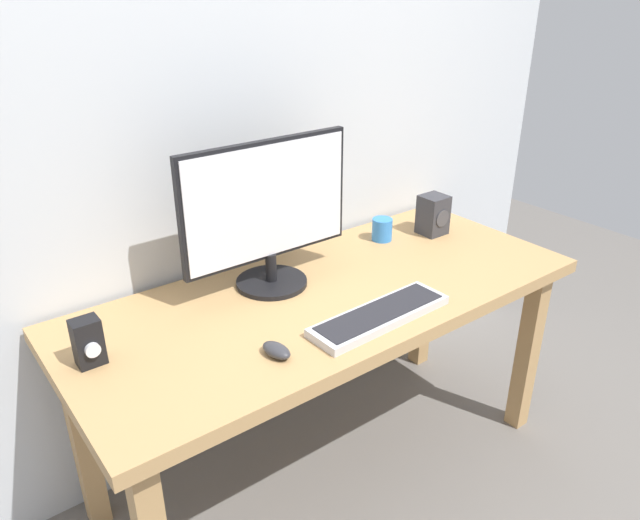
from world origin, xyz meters
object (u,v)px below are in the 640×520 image
(mouse, at_px, (276,350))
(audio_controller, at_px, (88,342))
(monitor, at_px, (267,212))
(speaker_right, at_px, (433,215))
(keyboard_primary, at_px, (380,315))
(coffee_mug, at_px, (382,229))
(desk, at_px, (329,315))

(mouse, height_order, audio_controller, audio_controller)
(monitor, bearing_deg, speaker_right, -2.14)
(monitor, xyz_separation_m, keyboard_primary, (0.13, -0.39, -0.24))
(keyboard_primary, relative_size, audio_controller, 3.56)
(coffee_mug, bearing_deg, monitor, -175.39)
(desk, xyz_separation_m, keyboard_primary, (0.01, -0.23, 0.10))
(coffee_mug, bearing_deg, mouse, -151.82)
(monitor, distance_m, audio_controller, 0.65)
(monitor, bearing_deg, audio_controller, -171.36)
(keyboard_primary, xyz_separation_m, mouse, (-0.34, 0.03, 0.00))
(keyboard_primary, distance_m, audio_controller, 0.80)
(desk, height_order, coffee_mug, coffee_mug)
(desk, bearing_deg, keyboard_primary, -87.85)
(mouse, bearing_deg, desk, 22.10)
(coffee_mug, bearing_deg, desk, -154.10)
(speaker_right, height_order, audio_controller, speaker_right)
(mouse, bearing_deg, keyboard_primary, -13.78)
(speaker_right, bearing_deg, desk, -168.02)
(monitor, bearing_deg, keyboard_primary, -71.46)
(mouse, relative_size, speaker_right, 0.62)
(speaker_right, relative_size, audio_controller, 1.17)
(keyboard_primary, relative_size, speaker_right, 3.04)
(monitor, height_order, keyboard_primary, monitor)
(keyboard_primary, height_order, speaker_right, speaker_right)
(audio_controller, xyz_separation_m, coffee_mug, (1.15, 0.14, -0.02))
(audio_controller, relative_size, coffee_mug, 1.54)
(monitor, xyz_separation_m, mouse, (-0.21, -0.36, -0.23))
(desk, distance_m, keyboard_primary, 0.25)
(speaker_right, relative_size, coffee_mug, 1.80)
(monitor, bearing_deg, mouse, -120.84)
(monitor, height_order, audio_controller, monitor)
(keyboard_primary, distance_m, speaker_right, 0.71)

